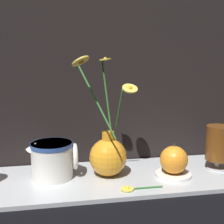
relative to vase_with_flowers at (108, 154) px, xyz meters
name	(u,v)px	position (x,y,z in m)	size (l,w,h in m)	color
ground_plane	(113,180)	(0.01, -0.01, -0.08)	(6.00, 6.00, 0.00)	black
shelf	(113,178)	(0.01, -0.01, -0.07)	(0.86, 0.28, 0.01)	#B2B7BC
vase_with_flowers	(108,154)	(0.00, 0.00, 0.00)	(0.21, 0.19, 0.36)	orange
ceramic_pitcher	(53,158)	(-0.16, 0.01, -0.01)	(0.15, 0.12, 0.12)	white
tea_glass	(218,144)	(0.35, -0.01, 0.02)	(0.08, 0.08, 0.14)	silver
saucer_plate	(173,175)	(0.19, -0.04, -0.06)	(0.11, 0.11, 0.01)	white
orange_fruit	(174,160)	(0.19, -0.04, -0.01)	(0.08, 0.08, 0.09)	orange
loose_daisy	(132,189)	(0.05, -0.11, -0.06)	(0.12, 0.04, 0.01)	#336B2D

